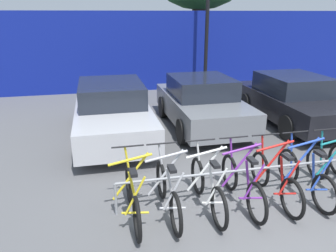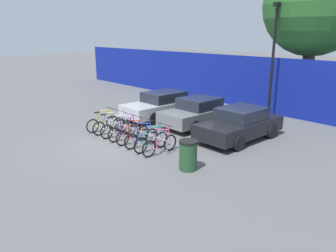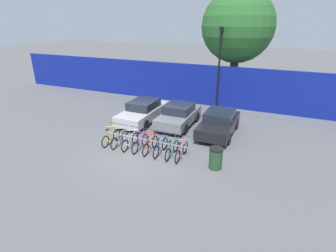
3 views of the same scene
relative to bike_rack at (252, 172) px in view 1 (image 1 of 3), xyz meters
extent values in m
plane|color=#59595B|center=(0.00, -0.68, -0.50)|extent=(120.00, 120.00, 0.00)
cube|color=navy|center=(0.00, 8.82, 1.08)|extent=(36.00, 0.16, 3.15)
cylinder|color=gray|center=(0.00, 0.00, 0.05)|extent=(4.64, 0.04, 0.04)
cylinder|color=gray|center=(-2.32, 0.00, -0.22)|extent=(0.04, 0.04, 0.55)
torus|color=black|center=(-2.07, -0.68, -0.17)|extent=(0.06, 0.66, 0.66)
torus|color=black|center=(-2.07, 0.38, -0.17)|extent=(0.06, 0.66, 0.66)
cylinder|color=yellow|center=(-2.07, 0.01, 0.15)|extent=(0.60, 0.04, 0.76)
cylinder|color=yellow|center=(-2.07, -0.04, 0.46)|extent=(0.68, 0.04, 0.16)
cylinder|color=yellow|center=(-2.07, -0.33, 0.09)|extent=(0.14, 0.04, 0.63)
cylinder|color=yellow|center=(-2.07, -0.53, 0.12)|extent=(0.32, 0.03, 0.58)
cylinder|color=yellow|center=(-2.07, -0.48, -0.19)|extent=(0.40, 0.03, 0.08)
cylinder|color=yellow|center=(-2.07, 0.33, 0.18)|extent=(0.12, 0.04, 0.69)
cylinder|color=black|center=(-2.07, 0.29, 0.54)|extent=(0.52, 0.03, 0.03)
cube|color=black|center=(-2.07, -0.42, 0.43)|extent=(0.10, 0.22, 0.05)
torus|color=black|center=(-1.51, -0.68, -0.17)|extent=(0.06, 0.66, 0.66)
torus|color=black|center=(-1.51, 0.38, -0.17)|extent=(0.06, 0.66, 0.66)
cylinder|color=#B7B7BC|center=(-1.51, 0.01, 0.15)|extent=(0.60, 0.04, 0.76)
cylinder|color=#B7B7BC|center=(-1.51, -0.04, 0.46)|extent=(0.68, 0.04, 0.16)
cylinder|color=#B7B7BC|center=(-1.51, -0.33, 0.09)|extent=(0.14, 0.04, 0.63)
cylinder|color=#B7B7BC|center=(-1.51, -0.53, 0.12)|extent=(0.32, 0.03, 0.58)
cylinder|color=#B7B7BC|center=(-1.51, -0.48, -0.19)|extent=(0.40, 0.03, 0.08)
cylinder|color=#B7B7BC|center=(-1.51, 0.33, 0.18)|extent=(0.12, 0.04, 0.69)
cylinder|color=black|center=(-1.51, 0.29, 0.54)|extent=(0.52, 0.03, 0.03)
cube|color=black|center=(-1.51, -0.42, 0.43)|extent=(0.10, 0.22, 0.05)
torus|color=black|center=(-0.85, -0.68, -0.17)|extent=(0.06, 0.66, 0.66)
torus|color=black|center=(-0.85, 0.38, -0.17)|extent=(0.06, 0.66, 0.66)
cylinder|color=silver|center=(-0.85, 0.01, 0.15)|extent=(0.60, 0.04, 0.76)
cylinder|color=silver|center=(-0.85, -0.04, 0.46)|extent=(0.68, 0.04, 0.16)
cylinder|color=silver|center=(-0.85, -0.33, 0.09)|extent=(0.14, 0.04, 0.63)
cylinder|color=silver|center=(-0.85, -0.53, 0.12)|extent=(0.32, 0.03, 0.58)
cylinder|color=silver|center=(-0.85, -0.48, -0.19)|extent=(0.40, 0.03, 0.08)
cylinder|color=silver|center=(-0.85, 0.33, 0.18)|extent=(0.12, 0.04, 0.69)
cylinder|color=black|center=(-0.85, 0.29, 0.54)|extent=(0.52, 0.03, 0.03)
cube|color=black|center=(-0.85, -0.42, 0.43)|extent=(0.10, 0.22, 0.05)
torus|color=black|center=(-0.25, -0.68, -0.17)|extent=(0.06, 0.66, 0.66)
torus|color=black|center=(-0.25, 0.38, -0.17)|extent=(0.06, 0.66, 0.66)
cylinder|color=#752D99|center=(-0.25, 0.01, 0.15)|extent=(0.60, 0.04, 0.76)
cylinder|color=#752D99|center=(-0.25, -0.04, 0.46)|extent=(0.68, 0.04, 0.16)
cylinder|color=#752D99|center=(-0.25, -0.33, 0.09)|extent=(0.14, 0.04, 0.63)
cylinder|color=#752D99|center=(-0.25, -0.53, 0.12)|extent=(0.32, 0.03, 0.58)
cylinder|color=#752D99|center=(-0.25, -0.48, -0.19)|extent=(0.40, 0.03, 0.08)
cylinder|color=#752D99|center=(-0.25, 0.33, 0.18)|extent=(0.12, 0.04, 0.69)
cylinder|color=black|center=(-0.25, 0.29, 0.54)|extent=(0.52, 0.03, 0.03)
cube|color=black|center=(-0.25, -0.42, 0.43)|extent=(0.10, 0.22, 0.05)
torus|color=black|center=(0.35, -0.68, -0.17)|extent=(0.06, 0.66, 0.66)
torus|color=black|center=(0.35, 0.38, -0.17)|extent=(0.06, 0.66, 0.66)
cylinder|color=red|center=(0.35, 0.01, 0.15)|extent=(0.60, 0.04, 0.76)
cylinder|color=red|center=(0.35, -0.04, 0.46)|extent=(0.68, 0.04, 0.16)
cylinder|color=red|center=(0.35, -0.33, 0.09)|extent=(0.14, 0.04, 0.63)
cylinder|color=red|center=(0.35, -0.53, 0.12)|extent=(0.32, 0.03, 0.58)
cylinder|color=red|center=(0.35, -0.48, -0.19)|extent=(0.40, 0.03, 0.08)
cylinder|color=red|center=(0.35, 0.33, 0.18)|extent=(0.12, 0.04, 0.69)
cylinder|color=black|center=(0.35, 0.29, 0.54)|extent=(0.52, 0.03, 0.03)
cube|color=black|center=(0.35, -0.42, 0.43)|extent=(0.10, 0.22, 0.05)
torus|color=black|center=(0.93, -0.68, -0.17)|extent=(0.06, 0.66, 0.66)
torus|color=black|center=(0.93, 0.38, -0.17)|extent=(0.06, 0.66, 0.66)
cylinder|color=#284CB7|center=(0.93, 0.01, 0.15)|extent=(0.60, 0.04, 0.76)
cylinder|color=#284CB7|center=(0.93, -0.04, 0.46)|extent=(0.68, 0.04, 0.16)
cylinder|color=#284CB7|center=(0.93, -0.33, 0.09)|extent=(0.14, 0.04, 0.63)
cylinder|color=#284CB7|center=(0.93, -0.53, 0.12)|extent=(0.32, 0.03, 0.58)
cylinder|color=#284CB7|center=(0.93, -0.48, -0.19)|extent=(0.40, 0.03, 0.08)
cylinder|color=#284CB7|center=(0.93, 0.33, 0.18)|extent=(0.12, 0.04, 0.69)
cylinder|color=black|center=(0.93, 0.29, 0.54)|extent=(0.52, 0.03, 0.03)
cube|color=black|center=(0.93, -0.42, 0.43)|extent=(0.10, 0.22, 0.05)
torus|color=black|center=(1.56, 0.38, -0.17)|extent=(0.06, 0.66, 0.66)
cylinder|color=#197A7F|center=(1.56, 0.01, 0.15)|extent=(0.60, 0.04, 0.76)
cylinder|color=#197A7F|center=(1.56, 0.33, 0.18)|extent=(0.12, 0.04, 0.69)
cylinder|color=black|center=(1.56, 0.29, 0.54)|extent=(0.52, 0.03, 0.03)
cube|color=#B7B7BC|center=(-2.13, 3.63, 0.07)|extent=(1.80, 4.52, 0.62)
cube|color=#1E232D|center=(-2.13, 3.74, 0.64)|extent=(1.58, 2.08, 0.52)
cylinder|color=black|center=(-2.98, 4.94, -0.18)|extent=(0.20, 0.64, 0.64)
cylinder|color=black|center=(-1.27, 4.94, -0.18)|extent=(0.20, 0.64, 0.64)
cylinder|color=black|center=(-2.98, 2.32, -0.18)|extent=(0.20, 0.64, 0.64)
cylinder|color=black|center=(-1.27, 2.32, -0.18)|extent=(0.20, 0.64, 0.64)
cube|color=slate|center=(0.35, 3.81, 0.07)|extent=(1.80, 3.93, 0.62)
cube|color=#1E232D|center=(0.35, 3.91, 0.64)|extent=(1.58, 1.81, 0.52)
cylinder|color=black|center=(-0.50, 4.95, -0.18)|extent=(0.20, 0.64, 0.64)
cylinder|color=black|center=(1.21, 4.95, -0.18)|extent=(0.20, 0.64, 0.64)
cylinder|color=black|center=(-0.50, 2.67, -0.18)|extent=(0.20, 0.64, 0.64)
cylinder|color=black|center=(1.21, 2.67, -0.18)|extent=(0.20, 0.64, 0.64)
cube|color=black|center=(3.02, 3.55, 0.07)|extent=(1.80, 4.12, 0.62)
cube|color=#1E232D|center=(3.02, 3.65, 0.64)|extent=(1.58, 1.89, 0.52)
cylinder|color=black|center=(2.17, 4.74, -0.18)|extent=(0.20, 0.64, 0.64)
cylinder|color=black|center=(3.88, 4.74, -0.18)|extent=(0.20, 0.64, 0.64)
cylinder|color=black|center=(2.17, 2.35, -0.18)|extent=(0.20, 0.64, 0.64)
cylinder|color=black|center=(1.82, 7.83, 2.34)|extent=(0.14, 0.14, 5.68)
cylinder|color=brown|center=(2.39, 10.62, 1.43)|extent=(0.66, 0.66, 3.86)
camera|label=1|loc=(-2.51, -4.57, 2.56)|focal=35.00mm
camera|label=2|loc=(11.03, -7.78, 3.97)|focal=35.00mm
camera|label=3|loc=(6.05, -10.88, 5.88)|focal=28.00mm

